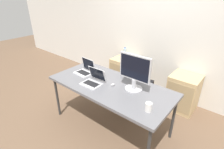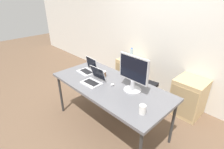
# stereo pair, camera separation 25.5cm
# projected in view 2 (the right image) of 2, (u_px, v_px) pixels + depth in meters

# --- Properties ---
(ground_plane) EXTENTS (14.00, 14.00, 0.00)m
(ground_plane) POSITION_uv_depth(u_px,v_px,m) (110.00, 124.00, 2.93)
(ground_plane) COLOR brown
(wall_back) EXTENTS (10.00, 0.05, 2.60)m
(wall_back) POSITION_uv_depth(u_px,v_px,m) (167.00, 33.00, 3.29)
(wall_back) COLOR silver
(wall_back) RESTS_ON ground_plane
(desk) EXTENTS (1.88, 0.87, 0.77)m
(desk) POSITION_uv_depth(u_px,v_px,m) (110.00, 87.00, 2.61)
(desk) COLOR slate
(desk) RESTS_ON ground_plane
(office_chair) EXTENTS (0.56, 0.59, 1.07)m
(office_chair) POSITION_uv_depth(u_px,v_px,m) (139.00, 89.00, 3.19)
(office_chair) COLOR #232326
(office_chair) RESTS_ON ground_plane
(cabinet_left) EXTENTS (0.49, 0.49, 0.68)m
(cabinet_left) POSITION_uv_depth(u_px,v_px,m) (130.00, 73.00, 3.93)
(cabinet_left) COLOR tan
(cabinet_left) RESTS_ON ground_plane
(cabinet_right) EXTENTS (0.49, 0.49, 0.68)m
(cabinet_right) POSITION_uv_depth(u_px,v_px,m) (189.00, 97.00, 3.07)
(cabinet_right) COLOR tan
(cabinet_right) RESTS_ON ground_plane
(water_bottle) EXTENTS (0.06, 0.06, 0.25)m
(water_bottle) POSITION_uv_depth(u_px,v_px,m) (132.00, 54.00, 3.73)
(water_bottle) COLOR silver
(water_bottle) RESTS_ON cabinet_left
(laptop_left) EXTENTS (0.31, 0.27, 0.24)m
(laptop_left) POSITION_uv_depth(u_px,v_px,m) (88.00, 69.00, 2.96)
(laptop_left) COLOR silver
(laptop_left) RESTS_ON desk
(laptop_right) EXTENTS (0.30, 0.30, 0.23)m
(laptop_right) POSITION_uv_depth(u_px,v_px,m) (94.00, 80.00, 2.62)
(laptop_right) COLOR silver
(laptop_right) RESTS_ON desk
(monitor) EXTENTS (0.47, 0.25, 0.51)m
(monitor) POSITION_uv_depth(u_px,v_px,m) (133.00, 74.00, 2.32)
(monitor) COLOR #B7B7BC
(monitor) RESTS_ON desk
(mouse) EXTENTS (0.04, 0.06, 0.03)m
(mouse) POSITION_uv_depth(u_px,v_px,m) (112.00, 85.00, 2.55)
(mouse) COLOR silver
(mouse) RESTS_ON desk
(coffee_cup_white) EXTENTS (0.08, 0.08, 0.11)m
(coffee_cup_white) POSITION_uv_depth(u_px,v_px,m) (143.00, 109.00, 1.97)
(coffee_cup_white) COLOR white
(coffee_cup_white) RESTS_ON desk
(coffee_cup_brown) EXTENTS (0.07, 0.07, 0.10)m
(coffee_cup_brown) POSITION_uv_depth(u_px,v_px,m) (104.00, 74.00, 2.79)
(coffee_cup_brown) COLOR brown
(coffee_cup_brown) RESTS_ON desk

